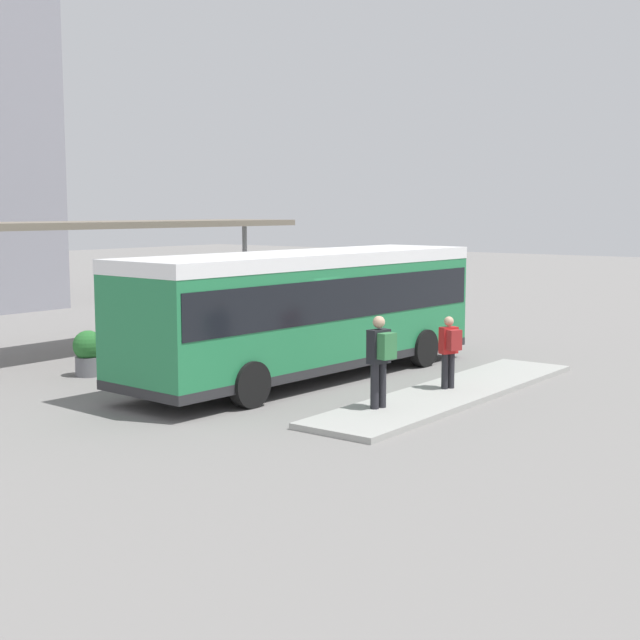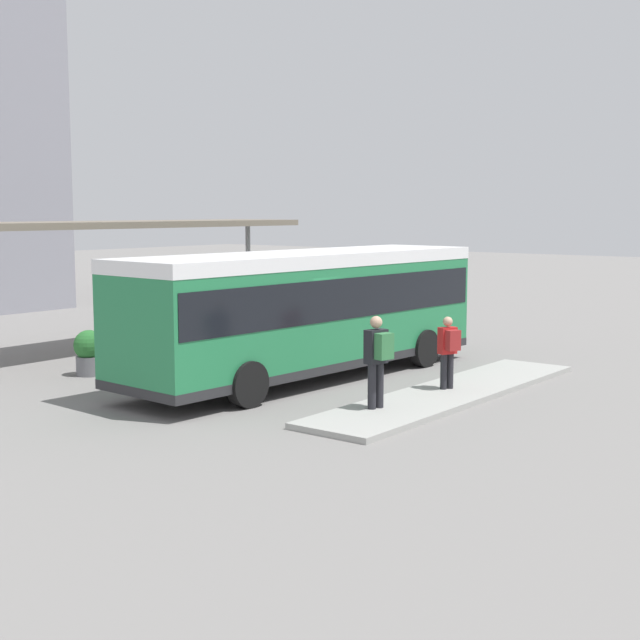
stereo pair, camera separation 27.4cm
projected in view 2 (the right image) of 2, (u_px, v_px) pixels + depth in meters
ground_plane at (307, 378)px, 21.10m from camera, size 120.00×120.00×0.00m
curb_island at (450, 393)px, 19.08m from camera, size 8.84×1.80×0.12m
city_bus at (307, 305)px, 20.90m from camera, size 10.23×3.08×2.99m
pedestrian_waiting at (448, 348)px, 19.12m from camera, size 0.47×0.50×1.57m
pedestrian_companion at (378, 356)px, 17.22m from camera, size 0.48×0.53×1.81m
bicycle_black at (438, 322)px, 28.65m from camera, size 0.48×1.75×0.76m
bicycle_orange at (419, 321)px, 29.07m from camera, size 0.48×1.74×0.75m
bicycle_red at (402, 319)px, 29.50m from camera, size 0.48×1.81×0.78m
station_shelter at (129, 226)px, 25.36m from camera, size 11.76×2.86×3.65m
potted_planter_near_shelter at (193, 333)px, 24.00m from camera, size 0.90×0.90×1.28m
potted_planter_far_side at (89, 352)px, 21.43m from camera, size 0.73×0.73×1.10m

